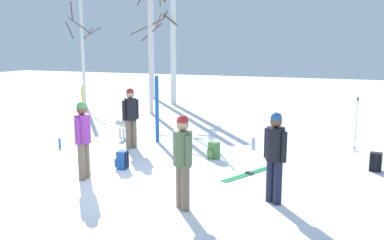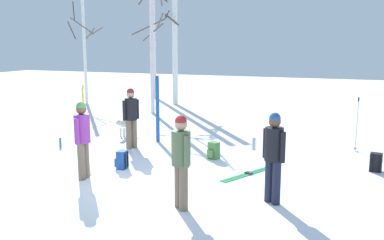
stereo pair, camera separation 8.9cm
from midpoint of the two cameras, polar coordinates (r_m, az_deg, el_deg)
name	(u,v)px [view 2 (the right image)]	position (r m, az deg, el deg)	size (l,w,h in m)	color
ground_plane	(138,188)	(8.98, -6.92, -8.99)	(60.00, 60.00, 0.00)	white
person_0	(181,156)	(7.55, -1.14, -4.85)	(0.42, 0.37, 1.72)	#72604C
person_1	(82,135)	(9.52, -14.21, -1.99)	(0.34, 0.52, 1.72)	#72604C
person_2	(131,114)	(12.06, -7.97, 0.77)	(0.34, 0.46, 1.72)	#72604C
person_3	(274,152)	(7.98, 11.21, -4.23)	(0.46, 0.34, 1.72)	#1E2338
dog	(125,124)	(13.81, -8.72, -0.55)	(0.35, 0.88, 0.57)	beige
ski_pair_planted_0	(84,117)	(12.40, -14.03, 0.41)	(0.21, 0.16, 1.80)	yellow
ski_pair_planted_1	(158,109)	(12.78, -4.44, 1.45)	(0.07, 0.13, 2.01)	blue
ski_pair_lying_0	(250,173)	(9.92, 8.03, -7.07)	(0.98, 1.71, 0.05)	green
ski_poles_0	(357,123)	(12.52, 21.43, -0.34)	(0.07, 0.21, 1.50)	#B2B2BC
backpack_0	(376,162)	(10.84, 23.63, -5.23)	(0.28, 0.31, 0.44)	black
backpack_1	(122,160)	(10.28, -9.13, -5.31)	(0.30, 0.28, 0.44)	#1E4C99
backpack_2	(214,151)	(11.02, 3.14, -4.12)	(0.32, 0.34, 0.44)	#4C7F3F
water_bottle_0	(60,143)	(12.79, -17.03, -2.92)	(0.06, 0.06, 0.28)	#1E72BF
water_bottle_1	(176,153)	(11.08, -1.99, -4.47)	(0.08, 0.08, 0.28)	red
birch_tree_0	(84,49)	(21.36, -14.11, 9.22)	(1.59, 1.60, 5.04)	silver
birch_tree_1	(153,24)	(23.45, -5.11, 12.68)	(1.33, 1.30, 7.66)	silver
birch_tree_2	(175,42)	(20.64, -2.21, 10.42)	(1.37, 1.10, 5.86)	silver
birch_tree_3	(152,48)	(17.99, -5.23, 9.58)	(1.60, 1.32, 5.57)	silver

